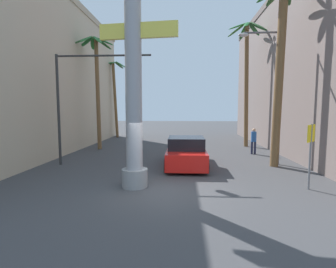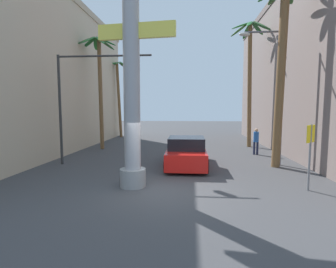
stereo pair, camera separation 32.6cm
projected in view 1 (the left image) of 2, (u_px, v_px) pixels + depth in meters
ground_plane at (173, 149)px, 19.53m from camera, size 90.03×90.03×0.00m
building_left at (18, 73)px, 17.77m from camera, size 7.35×23.34×10.79m
building_right at (324, 71)px, 18.19m from camera, size 6.97×24.93×11.31m
neon_sign_pole at (133, 33)px, 9.61m from camera, size 3.31×1.00×11.44m
street_lamp at (274, 84)px, 13.86m from camera, size 2.36×0.28×7.13m
crossing_sign at (310, 147)px, 9.69m from camera, size 0.47×0.47×2.46m
traffic_light_mast at (86, 88)px, 13.68m from camera, size 5.04×0.32×5.85m
car_lead at (186, 153)px, 13.84m from camera, size 2.12×4.75×1.56m
palm_tree_mid_right at (247, 66)px, 20.42m from camera, size 3.37×3.27×9.67m
palm_tree_near_right at (280, 61)px, 13.20m from camera, size 2.68×2.82×9.20m
palm_tree_mid_left at (96, 73)px, 19.24m from camera, size 2.93×2.95×8.29m
palm_tree_far_left at (115, 89)px, 27.23m from camera, size 2.85×2.93×7.93m
pedestrian_mid_right at (254, 139)px, 17.36m from camera, size 0.37×0.37×1.73m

